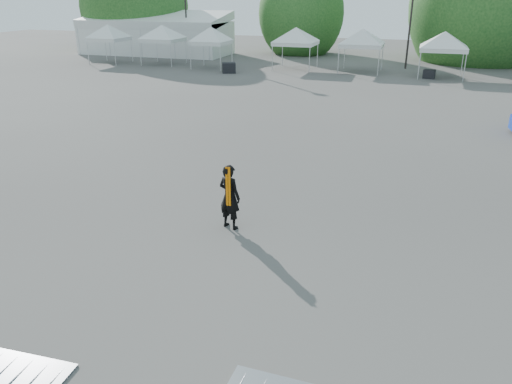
% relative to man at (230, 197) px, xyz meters
% --- Properties ---
extents(ground, '(120.00, 120.00, 0.00)m').
position_rel_man_xyz_m(ground, '(0.09, 0.94, -0.91)').
color(ground, '#474442').
rests_on(ground, ground).
extents(marquee, '(15.00, 6.25, 4.23)m').
position_rel_man_xyz_m(marquee, '(-21.91, 35.94, 1.06)').
color(marquee, white).
rests_on(marquee, ground).
extents(tree_far_w, '(4.80, 4.80, 7.30)m').
position_rel_man_xyz_m(tree_far_w, '(-25.91, 38.94, 3.63)').
color(tree_far_w, '#382314').
rests_on(tree_far_w, ground).
extents(tree_mid_w, '(4.16, 4.16, 6.33)m').
position_rel_man_xyz_m(tree_mid_w, '(-7.91, 40.94, 3.02)').
color(tree_mid_w, '#382314').
rests_on(tree_mid_w, ground).
extents(tree_mid_e, '(5.12, 5.12, 7.79)m').
position_rel_man_xyz_m(tree_mid_e, '(9.09, 39.94, 3.93)').
color(tree_mid_e, '#382314').
rests_on(tree_mid_e, ground).
extents(tent_a, '(4.15, 4.15, 3.88)m').
position_rel_man_xyz_m(tent_a, '(-22.37, 28.30, 2.15)').
color(tent_a, silver).
rests_on(tent_a, ground).
extents(tent_b, '(4.43, 4.43, 3.88)m').
position_rel_man_xyz_m(tent_b, '(-17.43, 29.08, 2.15)').
color(tent_b, silver).
rests_on(tent_b, ground).
extents(tent_c, '(4.03, 4.03, 3.88)m').
position_rel_man_xyz_m(tent_c, '(-12.47, 28.21, 2.15)').
color(tent_c, silver).
rests_on(tent_c, ground).
extents(tent_d, '(4.64, 4.64, 3.88)m').
position_rel_man_xyz_m(tent_d, '(-5.65, 29.83, 2.15)').
color(tent_d, silver).
rests_on(tent_d, ground).
extents(tent_e, '(4.63, 4.63, 3.88)m').
position_rel_man_xyz_m(tent_e, '(-0.30, 29.93, 2.15)').
color(tent_e, silver).
rests_on(tent_e, ground).
extents(tent_f, '(4.66, 4.66, 3.88)m').
position_rel_man_xyz_m(tent_f, '(5.76, 28.90, 2.15)').
color(tent_f, silver).
rests_on(tent_f, ground).
extents(man, '(0.76, 0.61, 1.81)m').
position_rel_man_xyz_m(man, '(0.00, 0.00, 0.00)').
color(man, black).
rests_on(man, ground).
extents(barrier_left, '(2.00, 1.08, 0.06)m').
position_rel_man_xyz_m(barrier_left, '(-1.48, -6.48, -0.88)').
color(barrier_left, '#929499').
rests_on(barrier_left, ground).
extents(crate_west, '(1.27, 1.15, 0.80)m').
position_rel_man_xyz_m(crate_west, '(-10.11, 26.08, -0.50)').
color(crate_west, black).
rests_on(crate_west, ground).
extents(crate_mid, '(0.92, 0.76, 0.65)m').
position_rel_man_xyz_m(crate_mid, '(4.99, 28.20, -0.58)').
color(crate_mid, black).
rests_on(crate_mid, ground).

